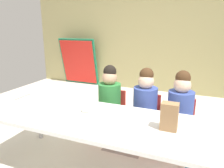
{
  "coord_description": "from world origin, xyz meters",
  "views": [
    {
      "loc": [
        0.72,
        -2.14,
        1.34
      ],
      "look_at": [
        -0.04,
        -0.31,
        0.81
      ],
      "focal_mm": 34.44,
      "sensor_mm": 36.0,
      "label": 1
    }
  ],
  "objects_px": {
    "craft_table": "(100,122)",
    "seated_child_middle_seat": "(145,101)",
    "seated_child_near_camera": "(110,96)",
    "paper_plate_near_edge": "(86,112)",
    "seated_child_far_right": "(181,106)",
    "donut_powdered_on_plate": "(86,110)",
    "folded_activity_table": "(79,62)",
    "paper_bag_brown": "(169,117)"
  },
  "relations": [
    {
      "from": "seated_child_far_right",
      "to": "folded_activity_table",
      "type": "bearing_deg",
      "value": 139.41
    },
    {
      "from": "paper_bag_brown",
      "to": "donut_powdered_on_plate",
      "type": "relative_size",
      "value": 2.16
    },
    {
      "from": "craft_table",
      "to": "paper_bag_brown",
      "type": "xyz_separation_m",
      "value": [
        0.6,
        0.01,
        0.15
      ]
    },
    {
      "from": "donut_powdered_on_plate",
      "to": "seated_child_far_right",
      "type": "bearing_deg",
      "value": 33.44
    },
    {
      "from": "folded_activity_table",
      "to": "paper_bag_brown",
      "type": "height_order",
      "value": "folded_activity_table"
    },
    {
      "from": "paper_bag_brown",
      "to": "paper_plate_near_edge",
      "type": "height_order",
      "value": "paper_bag_brown"
    },
    {
      "from": "paper_plate_near_edge",
      "to": "donut_powdered_on_plate",
      "type": "xyz_separation_m",
      "value": [
        0.0,
        0.0,
        0.02
      ]
    },
    {
      "from": "seated_child_far_right",
      "to": "folded_activity_table",
      "type": "relative_size",
      "value": 0.84
    },
    {
      "from": "seated_child_middle_seat",
      "to": "paper_plate_near_edge",
      "type": "relative_size",
      "value": 5.1
    },
    {
      "from": "seated_child_far_right",
      "to": "paper_plate_near_edge",
      "type": "distance_m",
      "value": 0.96
    },
    {
      "from": "seated_child_far_right",
      "to": "paper_plate_near_edge",
      "type": "height_order",
      "value": "seated_child_far_right"
    },
    {
      "from": "seated_child_far_right",
      "to": "donut_powdered_on_plate",
      "type": "bearing_deg",
      "value": -146.56
    },
    {
      "from": "paper_bag_brown",
      "to": "donut_powdered_on_plate",
      "type": "height_order",
      "value": "paper_bag_brown"
    },
    {
      "from": "craft_table",
      "to": "seated_child_near_camera",
      "type": "height_order",
      "value": "seated_child_near_camera"
    },
    {
      "from": "folded_activity_table",
      "to": "paper_plate_near_edge",
      "type": "xyz_separation_m",
      "value": [
        1.69,
        -2.67,
        0.03
      ]
    },
    {
      "from": "seated_child_middle_seat",
      "to": "paper_plate_near_edge",
      "type": "height_order",
      "value": "seated_child_middle_seat"
    },
    {
      "from": "seated_child_far_right",
      "to": "folded_activity_table",
      "type": "height_order",
      "value": "folded_activity_table"
    },
    {
      "from": "seated_child_near_camera",
      "to": "paper_plate_near_edge",
      "type": "relative_size",
      "value": 5.1
    },
    {
      "from": "paper_plate_near_edge",
      "to": "seated_child_far_right",
      "type": "bearing_deg",
      "value": 33.44
    },
    {
      "from": "seated_child_near_camera",
      "to": "donut_powdered_on_plate",
      "type": "xyz_separation_m",
      "value": [
        -0.01,
        -0.53,
        0.03
      ]
    },
    {
      "from": "seated_child_far_right",
      "to": "donut_powdered_on_plate",
      "type": "distance_m",
      "value": 0.97
    },
    {
      "from": "seated_child_middle_seat",
      "to": "folded_activity_table",
      "type": "bearing_deg",
      "value": 134.84
    },
    {
      "from": "seated_child_near_camera",
      "to": "paper_bag_brown",
      "type": "relative_size",
      "value": 4.17
    },
    {
      "from": "seated_child_middle_seat",
      "to": "seated_child_far_right",
      "type": "distance_m",
      "value": 0.37
    },
    {
      "from": "paper_bag_brown",
      "to": "paper_plate_near_edge",
      "type": "bearing_deg",
      "value": 174.98
    },
    {
      "from": "seated_child_far_right",
      "to": "folded_activity_table",
      "type": "xyz_separation_m",
      "value": [
        -2.49,
        2.14,
        -0.02
      ]
    },
    {
      "from": "craft_table",
      "to": "seated_child_middle_seat",
      "type": "height_order",
      "value": "seated_child_middle_seat"
    },
    {
      "from": "seated_child_near_camera",
      "to": "seated_child_middle_seat",
      "type": "height_order",
      "value": "same"
    },
    {
      "from": "seated_child_near_camera",
      "to": "paper_bag_brown",
      "type": "height_order",
      "value": "seated_child_near_camera"
    },
    {
      "from": "craft_table",
      "to": "seated_child_far_right",
      "type": "distance_m",
      "value": 0.88
    },
    {
      "from": "paper_plate_near_edge",
      "to": "seated_child_near_camera",
      "type": "bearing_deg",
      "value": 88.43
    },
    {
      "from": "craft_table",
      "to": "seated_child_far_right",
      "type": "xyz_separation_m",
      "value": [
        0.63,
        0.61,
        0.04
      ]
    },
    {
      "from": "paper_bag_brown",
      "to": "donut_powdered_on_plate",
      "type": "xyz_separation_m",
      "value": [
        -0.77,
        0.07,
        -0.09
      ]
    },
    {
      "from": "paper_bag_brown",
      "to": "paper_plate_near_edge",
      "type": "relative_size",
      "value": 1.22
    },
    {
      "from": "paper_bag_brown",
      "to": "seated_child_near_camera",
      "type": "bearing_deg",
      "value": 141.53
    },
    {
      "from": "folded_activity_table",
      "to": "donut_powdered_on_plate",
      "type": "distance_m",
      "value": 3.16
    },
    {
      "from": "seated_child_near_camera",
      "to": "folded_activity_table",
      "type": "bearing_deg",
      "value": 128.55
    },
    {
      "from": "seated_child_middle_seat",
      "to": "folded_activity_table",
      "type": "distance_m",
      "value": 3.01
    },
    {
      "from": "craft_table",
      "to": "seated_child_middle_seat",
      "type": "relative_size",
      "value": 2.3
    },
    {
      "from": "seated_child_near_camera",
      "to": "seated_child_far_right",
      "type": "height_order",
      "value": "same"
    },
    {
      "from": "seated_child_near_camera",
      "to": "seated_child_middle_seat",
      "type": "distance_m",
      "value": 0.42
    },
    {
      "from": "seated_child_near_camera",
      "to": "seated_child_far_right",
      "type": "relative_size",
      "value": 1.0
    }
  ]
}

